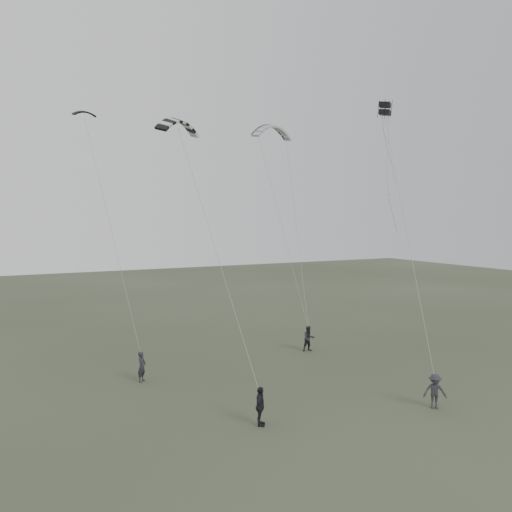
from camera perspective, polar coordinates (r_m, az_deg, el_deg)
name	(u,v)px	position (r m, az deg, el deg)	size (l,w,h in m)	color
ground	(288,406)	(25.97, 3.68, -16.69)	(140.00, 140.00, 0.00)	#313A26
flyer_left	(142,367)	(29.86, -12.92, -12.22)	(0.63, 0.41, 1.73)	#212227
flyer_right	(309,339)	(35.69, 6.06, -9.37)	(0.86, 0.67, 1.77)	black
flyer_center	(260,406)	(23.35, 0.48, -16.81)	(1.04, 0.43, 1.77)	black
flyer_far	(435,391)	(26.76, 19.77, -14.34)	(1.11, 0.64, 1.72)	#2A2A2E
kite_dark_small	(84,112)	(34.27, -19.01, 15.31)	(1.41, 0.42, 0.48)	black
kite_pale_large	(273,126)	(39.44, 1.90, 14.59)	(3.43, 0.77, 1.45)	#ABAEB0
kite_striped	(178,121)	(29.00, -8.87, 15.04)	(2.89, 0.72, 1.15)	black
kite_box	(385,109)	(31.82, 14.52, 15.99)	(0.63, 0.63, 0.71)	black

